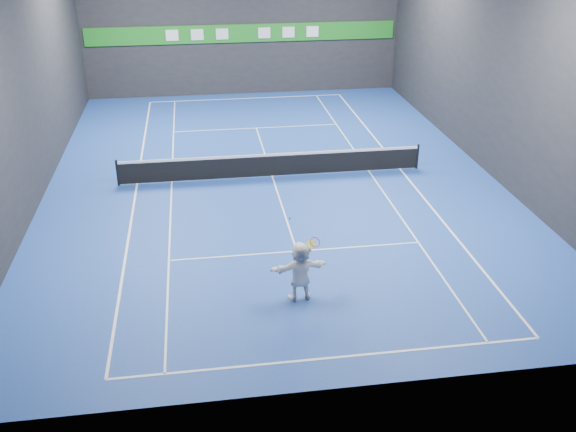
{
  "coord_description": "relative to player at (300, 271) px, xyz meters",
  "views": [
    {
      "loc": [
        -2.96,
        -24.37,
        10.2
      ],
      "look_at": [
        -0.35,
        -6.8,
        1.5
      ],
      "focal_mm": 40.0,
      "sensor_mm": 36.0,
      "label": 1
    }
  ],
  "objects": [
    {
      "name": "ground",
      "position": [
        0.35,
        9.11,
        -0.89
      ],
      "size": [
        26.0,
        26.0,
        0.0
      ],
      "primitive_type": "plane",
      "color": "#1C409B",
      "rests_on": "ground"
    },
    {
      "name": "wall_back",
      "position": [
        0.35,
        22.11,
        3.61
      ],
      "size": [
        18.0,
        0.1,
        9.0
      ],
      "primitive_type": "cube",
      "color": "black",
      "rests_on": "ground"
    },
    {
      "name": "wall_front",
      "position": [
        0.35,
        -3.89,
        3.61
      ],
      "size": [
        18.0,
        0.1,
        9.0
      ],
      "primitive_type": "cube",
      "color": "black",
      "rests_on": "ground"
    },
    {
      "name": "wall_left",
      "position": [
        -8.65,
        9.11,
        3.61
      ],
      "size": [
        0.1,
        26.0,
        9.0
      ],
      "primitive_type": "cube",
      "color": "black",
      "rests_on": "ground"
    },
    {
      "name": "wall_right",
      "position": [
        9.35,
        9.11,
        3.61
      ],
      "size": [
        0.1,
        26.0,
        9.0
      ],
      "primitive_type": "cube",
      "color": "black",
      "rests_on": "ground"
    },
    {
      "name": "baseline_near",
      "position": [
        0.35,
        -2.78,
        -0.89
      ],
      "size": [
        10.98,
        0.08,
        0.01
      ],
      "primitive_type": "cube",
      "color": "white",
      "rests_on": "ground"
    },
    {
      "name": "baseline_far",
      "position": [
        0.35,
        21.0,
        -0.89
      ],
      "size": [
        10.98,
        0.08,
        0.01
      ],
      "primitive_type": "cube",
      "color": "white",
      "rests_on": "ground"
    },
    {
      "name": "sideline_doubles_left",
      "position": [
        -5.14,
        9.11,
        -0.89
      ],
      "size": [
        0.08,
        23.78,
        0.01
      ],
      "primitive_type": "cube",
      "color": "white",
      "rests_on": "ground"
    },
    {
      "name": "sideline_doubles_right",
      "position": [
        5.84,
        9.11,
        -0.89
      ],
      "size": [
        0.08,
        23.78,
        0.01
      ],
      "primitive_type": "cube",
      "color": "white",
      "rests_on": "ground"
    },
    {
      "name": "sideline_singles_left",
      "position": [
        -3.76,
        9.11,
        -0.89
      ],
      "size": [
        0.06,
        23.78,
        0.01
      ],
      "primitive_type": "cube",
      "color": "white",
      "rests_on": "ground"
    },
    {
      "name": "sideline_singles_right",
      "position": [
        4.46,
        9.11,
        -0.89
      ],
      "size": [
        0.06,
        23.78,
        0.01
      ],
      "primitive_type": "cube",
      "color": "white",
      "rests_on": "ground"
    },
    {
      "name": "service_line_near",
      "position": [
        0.35,
        2.71,
        -0.89
      ],
      "size": [
        8.23,
        0.06,
        0.01
      ],
      "primitive_type": "cube",
      "color": "white",
      "rests_on": "ground"
    },
    {
      "name": "service_line_far",
      "position": [
        0.35,
        15.51,
        -0.89
      ],
      "size": [
        8.23,
        0.06,
        0.01
      ],
      "primitive_type": "cube",
      "color": "white",
      "rests_on": "ground"
    },
    {
      "name": "center_service_line",
      "position": [
        0.35,
        9.11,
        -0.89
      ],
      "size": [
        0.06,
        12.8,
        0.01
      ],
      "primitive_type": "cube",
      "color": "white",
      "rests_on": "ground"
    },
    {
      "name": "player",
      "position": [
        0.0,
        0.0,
        0.0
      ],
      "size": [
        1.7,
        0.72,
        1.78
      ],
      "primitive_type": "imported",
      "rotation": [
        0.0,
        0.0,
        3.26
      ],
      "color": "white",
      "rests_on": "ground"
    },
    {
      "name": "tennis_ball",
      "position": [
        -0.3,
        -0.04,
        1.71
      ],
      "size": [
        0.06,
        0.06,
        0.06
      ],
      "primitive_type": "sphere",
      "color": "#B6D523",
      "rests_on": "player"
    },
    {
      "name": "tennis_net",
      "position": [
        0.35,
        9.11,
        -0.35
      ],
      "size": [
        12.5,
        0.1,
        1.07
      ],
      "color": "black",
      "rests_on": "ground"
    },
    {
      "name": "sponsor_banner",
      "position": [
        0.35,
        22.04,
        2.61
      ],
      "size": [
        17.64,
        0.11,
        1.0
      ],
      "color": "#1C821E",
      "rests_on": "wall_back"
    },
    {
      "name": "tennis_racket",
      "position": [
        0.38,
        0.05,
        0.82
      ],
      "size": [
        0.51,
        0.35,
        0.54
      ],
      "color": "red",
      "rests_on": "player"
    }
  ]
}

